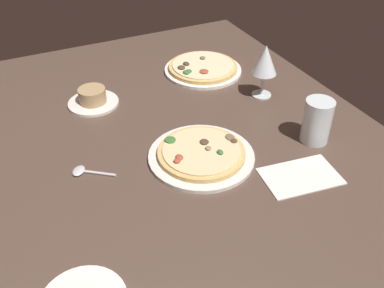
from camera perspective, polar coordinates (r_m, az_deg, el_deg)
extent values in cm
cube|color=brown|center=(113.92, -1.18, -1.46)|extent=(150.00, 110.00, 4.00)
cylinder|color=silver|center=(109.50, 1.23, -1.62)|extent=(26.88, 26.88, 1.00)
cylinder|color=tan|center=(108.82, 1.24, -1.17)|extent=(22.15, 22.15, 1.20)
cylinder|color=beige|center=(108.33, 1.24, -0.83)|extent=(19.71, 19.71, 0.40)
ellipsoid|color=#387033|center=(111.31, -2.87, 0.58)|extent=(3.05, 2.81, 0.49)
ellipsoid|color=#AD4733|center=(105.32, -1.66, -1.74)|extent=(2.31, 1.79, 0.68)
ellipsoid|color=#4C3828|center=(111.34, 5.54, 0.44)|extent=(1.86, 1.68, 0.48)
ellipsoid|color=#AD4733|center=(104.24, -1.97, -2.22)|extent=(1.73, 1.66, 0.69)
ellipsoid|color=brown|center=(112.57, 5.02, 0.91)|extent=(2.99, 2.27, 0.41)
ellipsoid|color=#4C3828|center=(110.48, 1.63, 0.31)|extent=(2.45, 2.30, 0.51)
ellipsoid|color=#937556|center=(108.28, 2.16, -0.55)|extent=(1.63, 1.57, 0.59)
ellipsoid|color=#387033|center=(107.13, 3.73, -1.05)|extent=(2.00, 1.46, 0.67)
cylinder|color=white|center=(149.40, 1.44, 9.69)|extent=(26.07, 26.07, 1.00)
cylinder|color=tan|center=(148.90, 1.45, 10.06)|extent=(23.20, 23.20, 1.20)
cylinder|color=beige|center=(148.55, 1.46, 10.34)|extent=(20.73, 20.73, 0.40)
ellipsoid|color=#AD4733|center=(143.34, 1.61, 9.53)|extent=(3.19, 2.95, 0.62)
ellipsoid|color=#387033|center=(143.57, -0.42, 9.57)|extent=(2.35, 2.02, 0.53)
ellipsoid|color=#4C3828|center=(148.26, -0.75, 10.53)|extent=(2.73, 1.97, 0.71)
ellipsoid|color=#387033|center=(142.68, -0.75, 9.42)|extent=(2.80, 2.01, 0.71)
ellipsoid|color=brown|center=(152.26, 1.43, 11.26)|extent=(2.02, 1.87, 0.72)
ellipsoid|color=#4C3828|center=(145.79, -1.40, 10.04)|extent=(2.75, 2.55, 0.69)
cylinder|color=silver|center=(134.23, -12.82, 5.29)|extent=(15.09, 15.09, 0.80)
cylinder|color=tan|center=(132.94, -12.97, 6.24)|extent=(8.10, 8.10, 4.35)
cylinder|color=silver|center=(137.18, 9.09, 6.42)|extent=(6.06, 6.06, 0.40)
cylinder|color=silver|center=(135.31, 9.25, 7.82)|extent=(0.80, 0.80, 7.25)
cone|color=silver|center=(131.66, 9.59, 10.89)|extent=(7.61, 7.61, 8.90)
cylinder|color=silver|center=(117.15, 16.10, 2.92)|extent=(7.48, 7.48, 11.95)
cylinder|color=silver|center=(117.86, 15.99, 2.38)|extent=(6.88, 6.88, 9.28)
cube|color=white|center=(107.32, 14.07, -4.13)|extent=(13.96, 19.59, 0.30)
ellipsoid|color=silver|center=(108.65, -14.68, -3.42)|extent=(4.88, 4.63, 1.00)
cylinder|color=silver|center=(106.99, -12.33, -3.82)|extent=(6.25, 8.10, 0.70)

